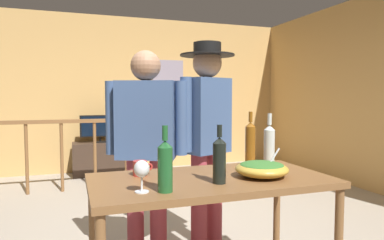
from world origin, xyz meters
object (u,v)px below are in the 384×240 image
Objects in this scene: salad_bowl at (262,168)px; wine_bottle_amber at (250,143)px; stair_railing at (79,145)px; wine_bottle_clear at (269,143)px; tv_console at (101,158)px; wine_bottle_green at (165,165)px; wine_bottle_dark at (219,159)px; person_standing_left at (146,138)px; wine_glass at (142,170)px; framed_picture at (168,80)px; flat_screen_tv at (100,126)px; mug_red at (140,168)px; person_standing_right at (207,129)px; serving_table at (211,191)px.

salad_bowl is 0.85× the size of wine_bottle_amber.
stair_railing is 8.30× the size of wine_bottle_amber.
stair_railing is at bearing 114.09° from wine_bottle_clear.
tv_console is 2.64× the size of wine_bottle_green.
wine_bottle_green is at bearing -168.28° from salad_bowl.
wine_bottle_clear is (0.59, 0.43, 0.01)m from wine_bottle_dark.
person_standing_left is at bearing 84.27° from wine_bottle_green.
stair_railing is 19.14× the size of wine_glass.
wine_bottle_dark is at bearing -101.61° from framed_picture.
flat_screen_tv reaches higher than tv_console.
stair_railing is at bearing -56.20° from person_standing_left.
wine_bottle_clear is 0.22× the size of person_standing_left.
wine_bottle_amber reaches higher than wine_bottle_dark.
stair_railing is 2.51m from person_standing_left.
framed_picture is at bearing -84.29° from person_standing_left.
tv_console is 3.94m from wine_bottle_clear.
wine_bottle_amber is 0.59m from wine_bottle_dark.
person_standing_right is (0.64, 0.51, 0.18)m from mug_red.
salad_bowl is 0.39m from wine_bottle_amber.
framed_picture is at bearing 74.63° from wine_bottle_green.
wine_bottle_green reaches higher than serving_table.
tv_console is 3.44m from person_standing_left.
serving_table is 3.76× the size of wine_bottle_amber.
salad_bowl is 0.48m from wine_bottle_clear.
person_standing_left reaches higher than wine_bottle_dark.
tv_console is 2.46× the size of wine_bottle_clear.
tv_console is 3.92m from wine_bottle_amber.
framed_picture is 0.43× the size of person_standing_left.
flat_screen_tv is 2.01× the size of salad_bowl.
wine_bottle_dark is (0.69, -3.29, 0.32)m from stair_railing.
wine_glass is 0.48× the size of wine_bottle_green.
wine_bottle_dark reaches higher than mug_red.
wine_bottle_clear is at bearing 5.58° from wine_bottle_amber.
flat_screen_tv is 3.83m from wine_bottle_amber.
wine_glass is (-0.12, -4.22, 0.12)m from flat_screen_tv.
framed_picture is 4.64m from wine_bottle_dark.
flat_screen_tv reaches higher than wine_glass.
flat_screen_tv is (-1.25, -0.32, -0.81)m from framed_picture.
wine_bottle_dark reaches higher than salad_bowl.
wine_bottle_clear reaches higher than wine_glass.
person_standing_left is at bearing 74.31° from mug_red.
mug_red is (-0.38, 0.33, -0.09)m from wine_bottle_dark.
person_standing_left is at bearing -23.40° from person_standing_right.
person_standing_right reaches higher than wine_bottle_green.
wine_bottle_amber is 0.90m from wine_bottle_green.
person_standing_right is at bearing -80.04° from tv_console.
salad_bowl is 0.97× the size of wine_bottle_dark.
person_standing_left is (-0.66, 0.43, 0.01)m from wine_bottle_amber.
mug_red is at bearing -174.21° from wine_bottle_clear.
wine_bottle_amber is (0.41, 0.27, 0.24)m from serving_table.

